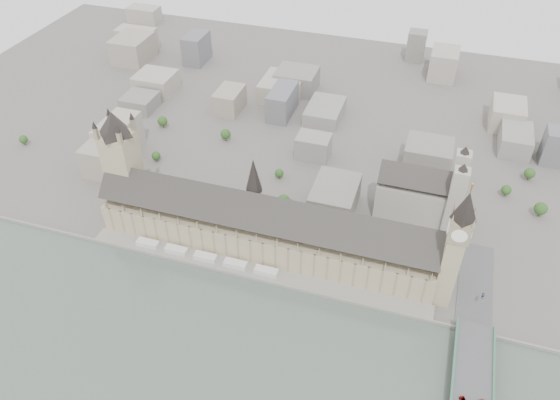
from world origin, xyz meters
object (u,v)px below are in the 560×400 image
(palace_of_westminster, at_px, (265,228))
(westminster_abbey, at_px, (421,194))
(elizabeth_tower, at_px, (456,242))
(victoria_tower, at_px, (122,161))
(car_approach, at_px, (483,296))

(palace_of_westminster, relative_size, westminster_abbey, 3.90)
(elizabeth_tower, xyz_separation_m, victoria_tower, (-260.00, 18.00, -2.88))
(palace_of_westminster, height_order, victoria_tower, victoria_tower)
(palace_of_westminster, distance_m, westminster_abbey, 134.09)
(victoria_tower, bearing_deg, elizabeth_tower, -3.96)
(palace_of_westminster, height_order, elizabeth_tower, elizabeth_tower)
(victoria_tower, xyz_separation_m, westminster_abbey, (232.92, 69.00, -30.12))
(car_approach, bearing_deg, victoria_tower, -169.77)
(elizabeth_tower, bearing_deg, palace_of_westminster, 175.15)
(victoria_tower, height_order, westminster_abbey, victoria_tower)
(victoria_tower, bearing_deg, car_approach, -2.98)
(palace_of_westminster, bearing_deg, victoria_tower, 177.04)
(palace_of_westminster, relative_size, elizabeth_tower, 2.47)
(elizabeth_tower, relative_size, victoria_tower, 1.07)
(palace_of_westminster, bearing_deg, westminster_abbey, 34.17)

